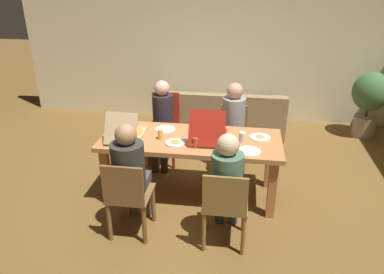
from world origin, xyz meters
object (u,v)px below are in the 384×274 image
Objects in this scene: chair_2 at (165,125)px; plate_2 at (165,129)px; drinking_glass_0 at (161,134)px; person_0 at (233,121)px; chair_1 at (225,205)px; pizza_box_0 at (128,132)px; plate_3 at (175,142)px; plate_0 at (260,137)px; person_3 at (130,169)px; pizza_box_1 at (209,134)px; person_1 at (227,178)px; dining_table at (191,146)px; chair_3 at (128,197)px; plate_1 at (249,151)px; drinking_glass_1 at (195,143)px; drinking_glass_3 at (228,143)px; potted_plant at (370,98)px; drinking_glass_2 at (242,137)px; couch at (220,117)px; chair_0 at (233,134)px.

chair_2 reaches higher than plate_2.
person_0 is at bearing 43.59° from drinking_glass_0.
pizza_box_0 is (-1.23, 0.86, 0.33)m from chair_1.
chair_2 is 1.76× the size of pizza_box_0.
plate_3 is (0.36, -1.07, 0.25)m from chair_2.
plate_0 is (0.34, 1.03, 0.29)m from chair_1.
pizza_box_1 is (0.73, 0.78, 0.09)m from person_3.
chair_1 is (0.00, -1.60, -0.23)m from person_0.
person_1 is 2.16× the size of pizza_box_0.
dining_table is 0.77m from pizza_box_0.
dining_table is at bearing 12.23° from drinking_glass_0.
person_1 is at bearing 6.69° from chair_3.
dining_table is 0.25m from plate_3.
pizza_box_0 is at bearing 171.42° from plate_1.
drinking_glass_0 is at bearing 134.72° from chair_1.
dining_table is 0.30m from drinking_glass_1.
plate_1 is at bearing -23.94° from plate_2.
plate_0 is (1.33, -0.79, 0.25)m from chair_2.
person_1 is 1.02m from chair_3.
drinking_glass_3 is at bearing 34.79° from chair_3.
plate_2 is (0.16, -0.71, 0.25)m from chair_2.
plate_1 is 3.12m from potted_plant.
drinking_glass_2 reaches higher than chair_1.
drinking_glass_0 is 0.81m from drinking_glass_3.
plate_2 is at bearing -107.47° from couch.
drinking_glass_0 reaches higher than chair_1.
plate_3 is 0.77m from drinking_glass_2.
dining_table is at bearing -60.53° from chair_2.
chair_0 is 2.55m from potted_plant.
chair_0 reaches higher than plate_1.
couch is (-0.25, 2.18, -0.56)m from drinking_glass_3.
plate_3 is at bearing -71.37° from chair_2.
potted_plant reaches higher than plate_0.
couch is (0.12, 2.21, -0.56)m from drinking_glass_1.
plate_0 and plate_3 have the same top height.
chair_0 is 7.79× the size of drinking_glass_2.
drinking_glass_2 reaches higher than dining_table.
chair_1 is 0.78m from drinking_glass_3.
plate_3 is (-0.15, -0.16, 0.11)m from dining_table.
potted_plant reaches higher than chair_3.
person_1 reaches higher than chair_2.
drinking_glass_2 is (0.13, 0.90, 0.33)m from chair_1.
dining_table is 1.70× the size of person_3.
pizza_box_1 is 0.56m from plate_1.
plate_1 is (0.21, -0.96, 0.05)m from person_0.
drinking_glass_3 is (0.80, -0.13, 0.00)m from drinking_glass_0.
drinking_glass_1 is at bearing 46.63° from chair_3.
plate_0 is (0.34, 0.89, 0.07)m from person_1.
drinking_glass_0 is (0.17, 0.80, 0.35)m from chair_3.
chair_2 is 1.10× the size of chair_3.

